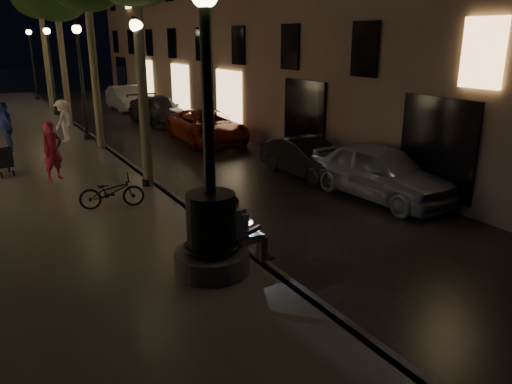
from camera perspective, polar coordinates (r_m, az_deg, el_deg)
ground at (r=21.63m, az=-17.30°, el=4.92°), size 120.00×120.00×0.00m
cobble_lane at (r=22.44m, az=-9.81°, el=5.91°), size 6.00×45.00×0.02m
curb_strip at (r=21.61m, az=-17.32°, el=5.18°), size 0.25×45.00×0.20m
fountain_lamppost at (r=9.02m, az=-5.16°, el=-3.16°), size 1.40×1.40×5.21m
seated_man_laptop at (r=9.37m, az=-1.70°, el=-4.13°), size 1.02×0.35×1.39m
lamp_curb_a at (r=14.37m, az=-13.12°, el=12.42°), size 0.36×0.36×4.81m
lamp_curb_b at (r=22.13m, az=-19.44°, el=13.48°), size 0.36×0.36×4.81m
lamp_curb_c at (r=30.02m, az=-22.49°, el=13.93°), size 0.36×0.36×4.81m
lamp_curb_d at (r=37.95m, az=-24.26°, el=14.18°), size 0.36×0.36×4.81m
stroller at (r=17.37m, az=-26.92°, el=3.37°), size 0.54×1.04×1.05m
car_front at (r=14.31m, az=14.04°, el=2.27°), size 2.13×4.62×1.53m
car_second at (r=16.27m, az=5.87°, el=3.92°), size 1.48×3.76×1.22m
car_third at (r=21.58m, az=-5.63°, el=7.47°), size 2.54×5.08×1.38m
car_rear at (r=26.88m, az=-11.13°, el=9.18°), size 2.27×4.92×1.39m
car_fifth at (r=32.24m, az=-14.62°, el=10.34°), size 1.61×4.49×1.47m
pedestrian_red at (r=16.19m, az=-22.26°, el=4.39°), size 0.77×0.66×1.78m
pedestrian_white at (r=22.19m, az=-21.17°, el=7.63°), size 1.18×1.27×1.72m
pedestrian_blue at (r=20.87m, az=-26.69°, el=6.63°), size 0.70×1.18×1.88m
bicycle at (r=13.08m, az=-16.16°, el=0.02°), size 1.68×0.90×0.84m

